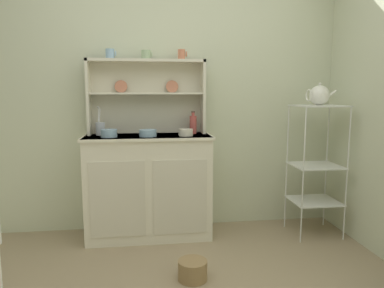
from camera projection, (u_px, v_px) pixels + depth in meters
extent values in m
cube|color=beige|center=(165.00, 94.00, 3.31)|extent=(3.84, 0.05, 2.50)
cube|color=silver|center=(149.00, 186.00, 3.15)|extent=(1.06, 0.42, 0.90)
cube|color=beige|center=(118.00, 200.00, 2.92)|extent=(0.45, 0.01, 0.63)
cube|color=beige|center=(180.00, 197.00, 2.98)|extent=(0.45, 0.01, 0.63)
cube|color=#EEE6CE|center=(148.00, 137.00, 3.09)|extent=(1.09, 0.45, 0.02)
cube|color=beige|center=(147.00, 97.00, 3.24)|extent=(1.02, 0.02, 0.65)
cube|color=silver|center=(89.00, 97.00, 3.09)|extent=(0.02, 0.18, 0.65)
cube|color=silver|center=(203.00, 97.00, 3.23)|extent=(0.02, 0.18, 0.65)
cube|color=silver|center=(147.00, 93.00, 3.15)|extent=(0.98, 0.16, 0.02)
cube|color=silver|center=(146.00, 61.00, 3.11)|extent=(1.02, 0.18, 0.02)
cylinder|color=#C67556|center=(121.00, 86.00, 3.15)|extent=(0.11, 0.03, 0.11)
cylinder|color=#C67556|center=(172.00, 87.00, 3.21)|extent=(0.11, 0.03, 0.11)
cylinder|color=silver|center=(303.00, 176.00, 2.99)|extent=(0.01, 0.01, 1.16)
cylinder|color=silver|center=(347.00, 175.00, 3.04)|extent=(0.01, 0.01, 1.16)
cylinder|color=silver|center=(287.00, 167.00, 3.34)|extent=(0.01, 0.01, 1.16)
cylinder|color=silver|center=(326.00, 166.00, 3.39)|extent=(0.01, 0.01, 1.16)
cube|color=silver|center=(319.00, 106.00, 3.10)|extent=(0.41, 0.37, 0.01)
cube|color=silver|center=(316.00, 166.00, 3.18)|extent=(0.41, 0.37, 0.01)
cube|color=silver|center=(314.00, 201.00, 3.23)|extent=(0.41, 0.37, 0.01)
cylinder|color=white|center=(1.00, 282.00, 2.00)|extent=(0.01, 0.01, 0.45)
cylinder|color=#93754C|center=(193.00, 270.00, 2.46)|extent=(0.20, 0.20, 0.14)
cylinder|color=#8EB2D1|center=(110.00, 54.00, 3.07)|extent=(0.07, 0.07, 0.08)
torus|color=#8EB2D1|center=(116.00, 53.00, 3.07)|extent=(0.01, 0.05, 0.05)
cylinder|color=#9EB78E|center=(146.00, 55.00, 3.11)|extent=(0.08, 0.08, 0.08)
torus|color=#9EB78E|center=(152.00, 54.00, 3.11)|extent=(0.01, 0.04, 0.04)
cylinder|color=#C67556|center=(182.00, 55.00, 3.15)|extent=(0.06, 0.06, 0.09)
torus|color=#C67556|center=(186.00, 54.00, 3.15)|extent=(0.01, 0.05, 0.05)
cylinder|color=#8EB2D1|center=(109.00, 133.00, 2.97)|extent=(0.13, 0.13, 0.06)
cylinder|color=#8EB2D1|center=(148.00, 133.00, 3.01)|extent=(0.14, 0.14, 0.06)
cylinder|color=silver|center=(186.00, 132.00, 3.05)|extent=(0.12, 0.12, 0.06)
cylinder|color=#B74C47|center=(193.00, 125.00, 3.21)|extent=(0.06, 0.06, 0.16)
cylinder|color=#B74C47|center=(193.00, 114.00, 3.20)|extent=(0.03, 0.03, 0.03)
cylinder|color=#4C382D|center=(193.00, 112.00, 3.20)|extent=(0.03, 0.03, 0.01)
cylinder|color=#B2B7C6|center=(100.00, 129.00, 3.10)|extent=(0.08, 0.08, 0.11)
cylinder|color=silver|center=(98.00, 119.00, 3.10)|extent=(0.02, 0.02, 0.19)
ellipsoid|color=silver|center=(98.00, 107.00, 3.09)|extent=(0.02, 0.01, 0.01)
cylinder|color=silver|center=(99.00, 119.00, 3.11)|extent=(0.03, 0.02, 0.18)
ellipsoid|color=silver|center=(99.00, 108.00, 3.10)|extent=(0.02, 0.01, 0.01)
sphere|color=white|center=(319.00, 95.00, 3.09)|extent=(0.17, 0.17, 0.17)
sphere|color=silver|center=(320.00, 84.00, 3.08)|extent=(0.02, 0.02, 0.02)
cylinder|color=white|center=(332.00, 94.00, 3.10)|extent=(0.09, 0.02, 0.07)
torus|color=white|center=(309.00, 95.00, 3.08)|extent=(0.01, 0.11, 0.11)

